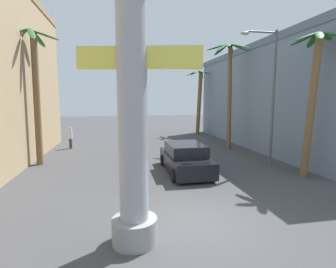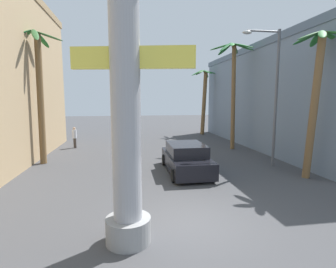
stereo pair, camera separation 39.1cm
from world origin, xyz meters
name	(u,v)px [view 1 (the left image)]	position (x,y,z in m)	size (l,w,h in m)	color
ground_plane	(153,156)	(0.00, 10.00, 0.00)	(91.48, 91.48, 0.00)	#424244
building_right	(275,97)	(10.87, 12.77, 4.10)	(6.18, 20.33, 8.18)	slate
neon_sign_pole	(132,67)	(-1.98, -0.75, 4.74)	(3.53, 1.24, 10.15)	#9E9EA3
street_lamp	(269,87)	(6.29, 6.41, 4.65)	(2.29, 0.28, 7.81)	#59595E
car_lead	(185,159)	(1.18, 5.86, 0.74)	(2.15, 4.77, 1.56)	black
palm_tree_near_right	(313,89)	(7.02, 3.77, 4.40)	(2.57, 2.43, 7.16)	brown
palm_tree_mid_left	(35,85)	(-7.09, 9.28, 4.77)	(3.13, 3.05, 7.99)	brown
palm_tree_mid_right	(229,79)	(6.27, 11.97, 5.50)	(3.39, 3.27, 8.26)	brown
palm_tree_far_right	(199,96)	(6.63, 20.74, 4.27)	(2.89, 2.83, 7.20)	brown
pedestrian_far_left	(70,136)	(-6.11, 14.21, 0.99)	(0.47, 0.47, 1.70)	#3F3833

